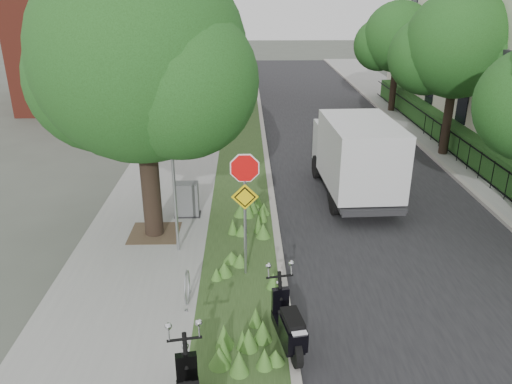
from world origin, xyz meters
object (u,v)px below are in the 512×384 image
(sign_assembly, at_px, (245,190))
(box_truck, at_px, (356,154))
(scooter_far, at_px, (290,331))
(utility_cabinet, at_px, (187,200))

(sign_assembly, bearing_deg, box_truck, 54.03)
(scooter_far, distance_m, box_truck, 8.45)
(sign_assembly, height_order, utility_cabinet, sign_assembly)
(scooter_far, relative_size, box_truck, 0.36)
(scooter_far, height_order, box_truck, box_truck)
(scooter_far, xyz_separation_m, box_truck, (2.85, 7.89, 0.97))
(sign_assembly, distance_m, scooter_far, 3.43)
(sign_assembly, relative_size, scooter_far, 1.72)
(box_truck, distance_m, utility_cabinet, 5.78)
(sign_assembly, distance_m, box_truck, 6.33)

